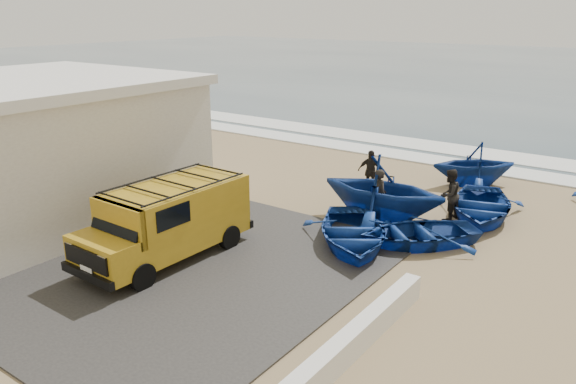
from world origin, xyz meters
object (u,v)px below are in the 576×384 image
Objects in this scene: boat_mid_right at (480,206)px; fisherman_front at (380,195)px; fisherman_middle at (449,195)px; building at (20,148)px; parapet at (347,346)px; boat_far_left at (474,164)px; van at (169,219)px; boat_near_left at (352,232)px; fisherman_back at (370,172)px; boat_mid_left at (383,189)px; boat_near_right at (418,233)px.

fisherman_front is at bearing -155.67° from boat_mid_right.
fisherman_front is 2.19m from fisherman_middle.
fisherman_front is (9.64, 5.93, -1.32)m from building.
boat_far_left is at bearing 98.00° from parapet.
boat_mid_right is at bearing -100.08° from fisherman_front.
van is at bearing 2.31° from building.
fisherman_middle is at bearing 33.84° from boat_near_left.
fisherman_front reaches higher than fisherman_back.
boat_near_left is 3.88m from fisherman_middle.
boat_mid_left is (-2.84, 7.07, 0.76)m from parapet.
fisherman_front is (-0.28, 2.19, 0.44)m from boat_near_left.
parapet is at bearing -35.39° from boat_near_right.
boat_near_right is 3.24m from boat_mid_right.
boat_far_left is at bearing 69.76° from van.
parapet is 9.07m from boat_mid_right.
van is at bearing 168.41° from parapet.
boat_near_right is (-1.12, 5.91, 0.08)m from parapet.
fisherman_middle is at bearing -56.37° from boat_mid_left.
fisherman_middle is 3.40m from fisherman_back.
building reaches higher than boat_mid_right.
fisherman_middle is (-0.05, 2.42, 0.46)m from boat_near_right.
fisherman_front is 1.06× the size of fisherman_back.
parapet is 1.76× the size of boat_near_right.
boat_far_left reaches higher than boat_near_left.
boat_near_right is 2.08m from fisherman_front.
building is 11.65m from fisherman_back.
building reaches higher than boat_near_left.
van is 1.54× the size of boat_far_left.
building is 5.60× the size of fisherman_front.
boat_mid_right is at bearing 144.59° from fisherman_middle.
van is 2.95× the size of fisherman_middle.
boat_near_right is at bearing -35.63° from boat_far_left.
boat_mid_left reaches higher than van.
van reaches higher than boat_near_left.
building is 3.01× the size of boat_far_left.
boat_near_right is 0.87× the size of boat_mid_left.
boat_mid_right is 1.24× the size of boat_far_left.
boat_near_left is 2.35× the size of fisherman_middle.
boat_far_left is (-1.36, 3.39, 0.42)m from boat_mid_right.
boat_far_left is (0.83, 7.71, 0.42)m from boat_near_left.
boat_mid_left is 2.10m from fisherman_middle.
boat_far_left is (4.38, 11.19, -0.28)m from van.
van is 1.25× the size of boat_mid_right.
fisherman_middle is (1.40, 3.59, 0.42)m from boat_near_left.
fisherman_back reaches higher than parapet.
van is 1.22× the size of boat_mid_left.
boat_near_left reaches higher than boat_near_right.
boat_mid_left is at bearing 61.61° from van.
boat_mid_right is at bearing 54.80° from van.
fisherman_middle is (-0.78, -0.73, 0.42)m from boat_mid_right.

